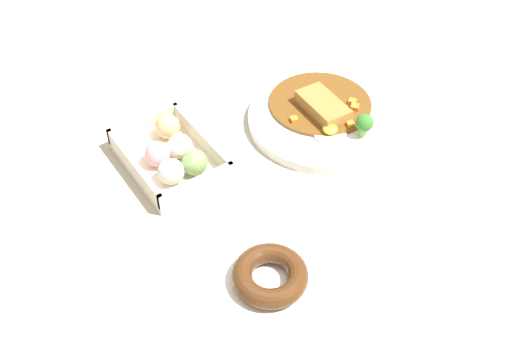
# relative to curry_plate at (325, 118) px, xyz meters

# --- Properties ---
(ground_plane) EXTENTS (1.60, 1.60, 0.00)m
(ground_plane) POSITION_rel_curry_plate_xyz_m (0.00, 0.11, -0.01)
(ground_plane) COLOR #B2A893
(curry_plate) EXTENTS (0.28, 0.28, 0.06)m
(curry_plate) POSITION_rel_curry_plate_xyz_m (0.00, 0.00, 0.00)
(curry_plate) COLOR white
(curry_plate) RESTS_ON ground_plane
(donut_box) EXTENTS (0.20, 0.14, 0.06)m
(donut_box) POSITION_rel_curry_plate_xyz_m (0.06, 0.29, 0.01)
(donut_box) COLOR beige
(donut_box) RESTS_ON ground_plane
(chocolate_ring_donut) EXTENTS (0.14, 0.14, 0.03)m
(chocolate_ring_donut) POSITION_rel_curry_plate_xyz_m (-0.23, 0.29, 0.00)
(chocolate_ring_donut) COLOR white
(chocolate_ring_donut) RESTS_ON ground_plane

